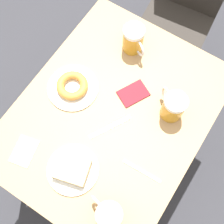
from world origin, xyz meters
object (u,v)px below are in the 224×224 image
at_px(chair, 182,7).
at_px(plate_with_cake, 71,168).
at_px(beer_mug_center, 133,39).
at_px(passport_near_edge, 133,93).
at_px(knife, 110,127).
at_px(fork, 142,171).
at_px(beer_mug_right, 109,215).
at_px(plate_with_donut, 73,87).
at_px(napkin_folded, 24,151).
at_px(beer_mug_left, 173,106).

xyz_separation_m(chair, plate_with_cake, (0.06, -1.14, 0.24)).
height_order(beer_mug_center, passport_near_edge, beer_mug_center).
height_order(chair, plate_with_cake, chair).
bearing_deg(knife, fork, -22.34).
height_order(plate_with_cake, beer_mug_right, beer_mug_right).
bearing_deg(plate_with_donut, plate_with_cake, -55.12).
bearing_deg(beer_mug_center, plate_with_cake, -81.35).
relative_size(napkin_folded, passport_near_edge, 0.88).
bearing_deg(knife, plate_with_cake, -97.41).
bearing_deg(beer_mug_right, beer_mug_left, 91.11).
bearing_deg(napkin_folded, fork, 23.36).
distance_m(beer_mug_left, knife, 0.28).
height_order(beer_mug_right, passport_near_edge, beer_mug_right).
bearing_deg(fork, beer_mug_right, -94.93).
bearing_deg(beer_mug_center, napkin_folded, -99.72).
height_order(plate_with_cake, napkin_folded, plate_with_cake).
bearing_deg(knife, beer_mug_left, 47.42).
xyz_separation_m(plate_with_cake, beer_mug_left, (0.21, 0.43, 0.05)).
relative_size(chair, fork, 5.14).
relative_size(plate_with_donut, knife, 1.26).
relative_size(plate_with_cake, beer_mug_center, 1.54).
bearing_deg(beer_mug_left, plate_with_donut, -162.05).
height_order(chair, plate_with_donut, chair).
bearing_deg(beer_mug_right, plate_with_donut, 139.64).
bearing_deg(passport_near_edge, napkin_folded, -117.32).
bearing_deg(plate_with_donut, beer_mug_center, 70.89).
distance_m(chair, plate_with_cake, 1.16).
height_order(chair, beer_mug_right, beer_mug_right).
xyz_separation_m(plate_with_donut, napkin_folded, (-0.00, -0.34, -0.02)).
bearing_deg(napkin_folded, plate_with_donut, 89.66).
bearing_deg(chair, plate_with_cake, -93.16).
height_order(chair, knife, chair).
xyz_separation_m(chair, plate_with_donut, (-0.15, -0.84, 0.24)).
bearing_deg(fork, beer_mug_left, 95.67).
relative_size(plate_with_cake, knife, 1.17).
relative_size(napkin_folded, fork, 0.79).
relative_size(plate_with_cake, beer_mug_right, 1.48).
height_order(plate_with_cake, fork, plate_with_cake).
distance_m(plate_with_cake, beer_mug_right, 0.24).
bearing_deg(chair, napkin_folded, -103.31).
relative_size(plate_with_donut, beer_mug_center, 1.66).
height_order(plate_with_donut, knife, plate_with_donut).
bearing_deg(plate_with_cake, chair, 92.92).
bearing_deg(beer_mug_center, beer_mug_left, -31.48).
relative_size(beer_mug_center, beer_mug_right, 0.96).
bearing_deg(plate_with_donut, beer_mug_left, 17.95).
xyz_separation_m(fork, passport_near_edge, (-0.21, 0.27, 0.00)).
bearing_deg(chair, beer_mug_left, -75.13).
height_order(plate_with_donut, napkin_folded, plate_with_donut).
xyz_separation_m(beer_mug_center, passport_near_edge, (0.13, -0.20, -0.06)).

